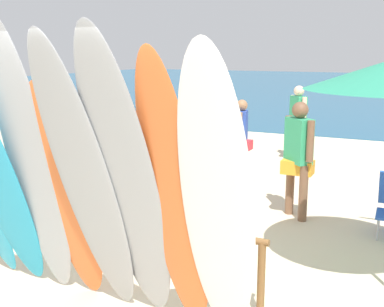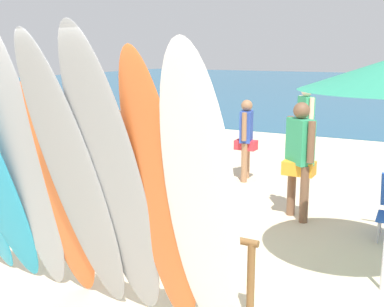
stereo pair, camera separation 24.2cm
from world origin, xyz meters
The scene contains 13 objects.
ground centered at (0.00, 14.00, 0.00)m, with size 60.00×60.00×0.00m, color beige.
ocean_water centered at (0.00, 29.63, 0.01)m, with size 60.00×40.00×0.02m, color #235B7F.
surfboard_rack centered at (0.00, 0.00, 0.60)m, with size 3.36×0.07×0.76m.
surfboard_grey_3 centered at (-0.34, -0.63, 1.33)m, with size 0.49×0.06×2.74m, color #999EA3.
surfboard_orange_4 centered at (-0.04, -0.54, 1.07)m, with size 0.56×0.06×2.20m, color orange.
surfboard_grey_5 centered at (0.34, -0.74, 1.27)m, with size 0.56×0.07×2.67m, color #999EA3.
surfboard_grey_6 centered at (0.73, -0.72, 1.29)m, with size 0.55×0.07×2.72m, color #999EA3.
surfboard_orange_7 centered at (1.12, -0.66, 1.20)m, with size 0.47×0.06×2.50m, color orange.
surfboard_white_8 centered at (1.49, -0.69, 1.23)m, with size 0.55×0.07×2.56m, color white.
beachgoer_photographing centered at (-2.00, 2.62, 0.92)m, with size 0.52×0.40×1.60m.
beachgoer_by_water centered at (1.25, 2.80, 0.96)m, with size 0.49×0.46×1.66m.
beachgoer_near_rack centered at (0.37, 6.45, 0.93)m, with size 0.43×0.49×1.62m.
beachgoer_midbeach centered at (-0.17, 4.42, 0.85)m, with size 0.39×0.55×1.48m.
Camera 1 is at (2.77, -3.82, 2.36)m, focal length 45.35 mm.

